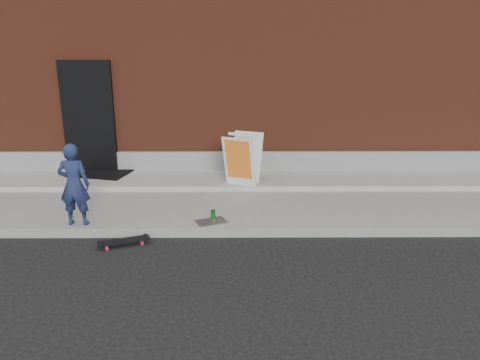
{
  "coord_description": "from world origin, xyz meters",
  "views": [
    {
      "loc": [
        0.45,
        -6.61,
        2.93
      ],
      "look_at": [
        0.49,
        0.8,
        0.68
      ],
      "focal_mm": 35.0,
      "sensor_mm": 36.0,
      "label": 1
    }
  ],
  "objects_px": {
    "pizza_sign": "(243,159)",
    "soda_can": "(213,214)",
    "skateboard": "(124,241)",
    "child": "(74,185)"
  },
  "relations": [
    {
      "from": "skateboard",
      "to": "child",
      "type": "bearing_deg",
      "value": 149.88
    },
    {
      "from": "skateboard",
      "to": "pizza_sign",
      "type": "bearing_deg",
      "value": 51.88
    },
    {
      "from": "child",
      "to": "pizza_sign",
      "type": "bearing_deg",
      "value": -144.86
    },
    {
      "from": "pizza_sign",
      "to": "soda_can",
      "type": "bearing_deg",
      "value": -107.42
    },
    {
      "from": "pizza_sign",
      "to": "soda_can",
      "type": "height_order",
      "value": "pizza_sign"
    },
    {
      "from": "child",
      "to": "pizza_sign",
      "type": "distance_m",
      "value": 3.15
    },
    {
      "from": "soda_can",
      "to": "pizza_sign",
      "type": "bearing_deg",
      "value": 72.58
    },
    {
      "from": "soda_can",
      "to": "child",
      "type": "bearing_deg",
      "value": -173.64
    },
    {
      "from": "pizza_sign",
      "to": "soda_can",
      "type": "distance_m",
      "value": 1.72
    },
    {
      "from": "pizza_sign",
      "to": "skateboard",
      "type": "bearing_deg",
      "value": -128.12
    }
  ]
}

